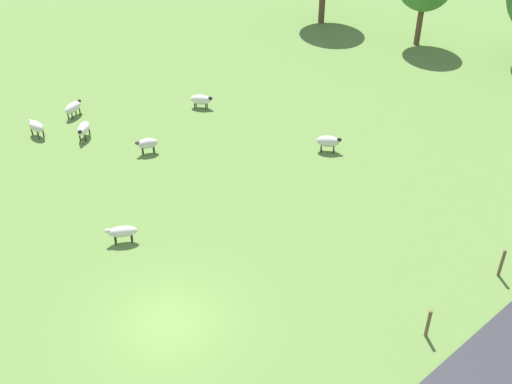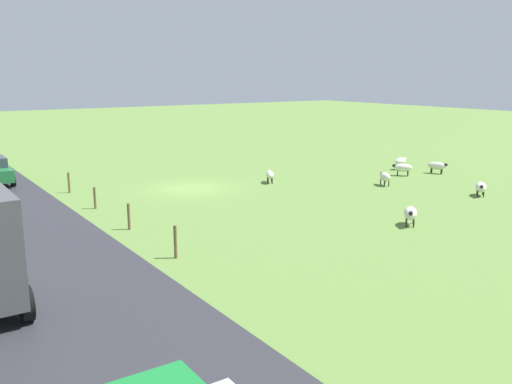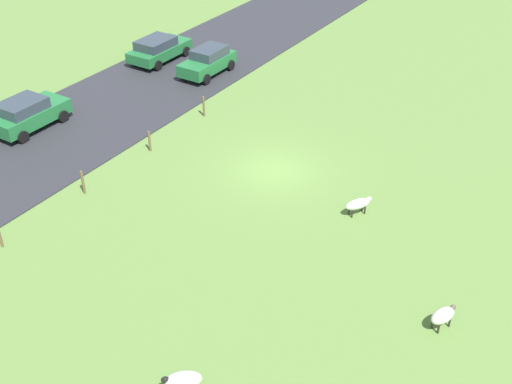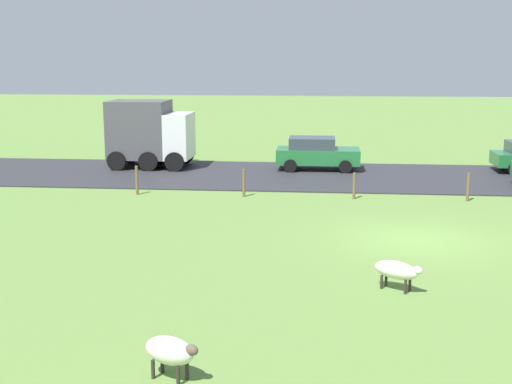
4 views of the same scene
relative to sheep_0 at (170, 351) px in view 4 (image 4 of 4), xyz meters
The scene contains 10 objects.
ground_plane 11.47m from the sheep_0, 29.51° to the right, with size 160.00×160.00×0.00m, color olive.
road_strip 21.93m from the sheep_0, 14.91° to the right, with size 8.00×80.00×0.06m, color #2D2D33.
sheep_0 is the anchor object (origin of this frame).
sheep_3 6.86m from the sheep_0, 41.11° to the right, with size 1.00×1.24×0.74m.
fence_post_0 18.19m from the sheep_0, 27.66° to the right, with size 0.12×0.12×1.15m, color brown.
fence_post_1 16.59m from the sheep_0, 13.77° to the right, with size 0.12×0.12×1.08m, color brown.
fence_post_2 16.12m from the sheep_0, ahead, with size 0.12×0.12×1.15m, color brown.
fence_post_3 16.89m from the sheep_0, 17.39° to the left, with size 0.12×0.12×1.22m, color brown.
truck_0 23.88m from the sheep_0, 15.17° to the left, with size 2.87×4.14×3.41m.
car_2 23.10m from the sheep_0, ahead, with size 2.19×4.15×1.63m.
Camera 4 is at (-20.98, 3.03, 5.66)m, focal length 47.48 mm.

